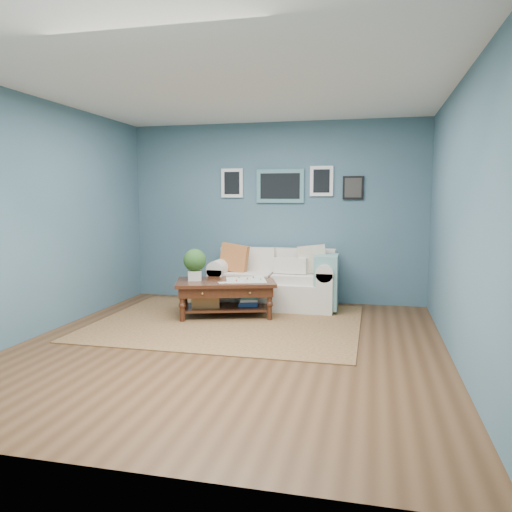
% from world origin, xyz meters
% --- Properties ---
extents(room_shell, '(5.00, 5.02, 2.70)m').
position_xyz_m(room_shell, '(0.00, 0.06, 1.36)').
color(room_shell, brown).
rests_on(room_shell, ground).
extents(area_rug, '(3.27, 2.61, 0.01)m').
position_xyz_m(area_rug, '(-0.30, 0.96, 0.01)').
color(area_rug, brown).
rests_on(area_rug, ground).
extents(loveseat, '(1.81, 0.82, 0.93)m').
position_xyz_m(loveseat, '(0.16, 2.02, 0.38)').
color(loveseat, silver).
rests_on(loveseat, ground).
extents(coffee_table, '(1.45, 1.10, 0.90)m').
position_xyz_m(coffee_table, '(-0.49, 1.29, 0.40)').
color(coffee_table, '#34150A').
rests_on(coffee_table, ground).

